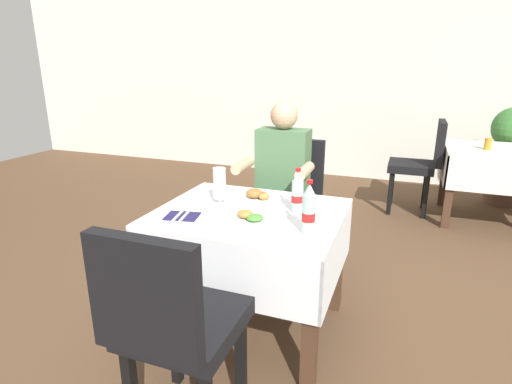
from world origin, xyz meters
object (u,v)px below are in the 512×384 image
object	(u,v)px
chair_near_camera_side	(173,321)
beer_glass_left	(219,185)
napkin_cutlery_set	(182,216)
cola_bottle_secondary	(297,193)
chair_far_diner_seat	(290,198)
cola_bottle_primary	(309,211)
seated_diner_far	(280,181)
background_dining_table	(496,167)
background_chair_left	(421,161)
plate_near_camera	(249,218)
plate_far_diner	(256,196)
potted_plant_corner	(510,149)
main_dining_table	(250,241)
background_table_tumbler	(488,144)

from	to	relation	value
chair_near_camera_side	beer_glass_left	world-z (taller)	chair_near_camera_side
napkin_cutlery_set	cola_bottle_secondary	bearing A→B (deg)	27.07
chair_far_diner_seat	napkin_cutlery_set	world-z (taller)	chair_far_diner_seat
cola_bottle_primary	seated_diner_far	bearing A→B (deg)	114.83
napkin_cutlery_set	background_dining_table	distance (m)	3.28
beer_glass_left	background_chair_left	distance (m)	2.66
seated_diner_far	cola_bottle_primary	world-z (taller)	seated_diner_far
plate_near_camera	plate_far_diner	xyz separation A→B (m)	(-0.09, 0.33, 0.01)
cola_bottle_secondary	plate_far_diner	bearing A→B (deg)	156.92
cola_bottle_secondary	potted_plant_corner	distance (m)	3.44
seated_diner_far	plate_near_camera	bearing A→B (deg)	-83.60
main_dining_table	plate_far_diner	xyz separation A→B (m)	(-0.03, 0.19, 0.20)
napkin_cutlery_set	background_chair_left	distance (m)	2.94
seated_diner_far	background_chair_left	xyz separation A→B (m)	(0.96, 1.75, -0.16)
plate_far_diner	beer_glass_left	bearing A→B (deg)	-141.94
plate_near_camera	plate_far_diner	world-z (taller)	plate_far_diner
chair_far_diner_seat	chair_near_camera_side	bearing A→B (deg)	-90.00
main_dining_table	chair_far_diner_seat	distance (m)	0.81
plate_near_camera	background_dining_table	world-z (taller)	plate_near_camera
plate_far_diner	napkin_cutlery_set	distance (m)	0.48
seated_diner_far	potted_plant_corner	distance (m)	3.06
background_chair_left	cola_bottle_secondary	bearing A→B (deg)	-105.78
cola_bottle_secondary	chair_near_camera_side	bearing A→B (deg)	-105.76
main_dining_table	napkin_cutlery_set	xyz separation A→B (m)	(-0.30, -0.21, 0.18)
chair_far_diner_seat	cola_bottle_secondary	world-z (taller)	cola_bottle_secondary
plate_far_diner	background_chair_left	distance (m)	2.46
background_chair_left	napkin_cutlery_set	bearing A→B (deg)	-114.65
plate_near_camera	background_table_tumbler	xyz separation A→B (m)	(1.43, 2.50, 0.04)
seated_diner_far	napkin_cutlery_set	world-z (taller)	seated_diner_far
plate_near_camera	background_chair_left	bearing A→B (deg)	71.47
plate_near_camera	beer_glass_left	size ratio (longest dim) A/B	1.15
chair_far_diner_seat	cola_bottle_secondary	bearing A→B (deg)	-71.39
background_dining_table	plate_near_camera	bearing A→B (deg)	-120.86
plate_near_camera	background_dining_table	size ratio (longest dim) A/B	0.26
beer_glass_left	background_dining_table	size ratio (longest dim) A/B	0.22
plate_far_diner	background_dining_table	xyz separation A→B (m)	(1.64, 2.26, -0.20)
plate_far_diner	seated_diner_far	bearing A→B (deg)	90.71
background_chair_left	background_table_tumbler	distance (m)	0.61
chair_far_diner_seat	chair_near_camera_side	size ratio (longest dim) A/B	1.00
seated_diner_far	beer_glass_left	distance (m)	0.68
plate_far_diner	napkin_cutlery_set	bearing A→B (deg)	-123.50
seated_diner_far	napkin_cutlery_set	distance (m)	0.95
seated_diner_far	background_table_tumbler	bearing A→B (deg)	47.47
chair_far_diner_seat	background_table_tumbler	world-z (taller)	chair_far_diner_seat
background_dining_table	potted_plant_corner	world-z (taller)	potted_plant_corner
plate_near_camera	potted_plant_corner	world-z (taller)	potted_plant_corner
cola_bottle_primary	background_chair_left	world-z (taller)	cola_bottle_primary
napkin_cutlery_set	background_dining_table	bearing A→B (deg)	54.46
seated_diner_far	chair_far_diner_seat	bearing A→B (deg)	69.32
background_table_tumbler	potted_plant_corner	xyz separation A→B (m)	(0.35, 0.75, -0.17)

